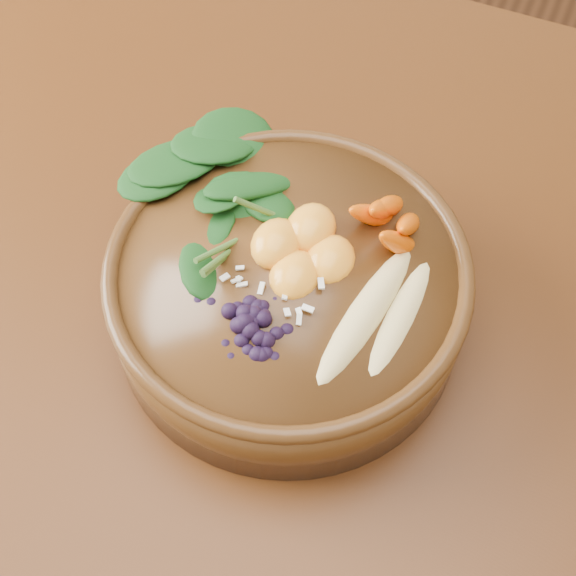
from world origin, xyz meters
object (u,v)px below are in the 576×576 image
mandarin_cluster (303,241)px  blueberry_pile (245,310)px  kale_heap (284,175)px  carrot_cluster (402,199)px  banana_halves (385,305)px  dining_table (253,279)px  stoneware_bowl (288,294)px

mandarin_cluster → blueberry_pile: 0.09m
mandarin_cluster → kale_heap: bearing=127.1°
carrot_cluster → banana_halves: 0.10m
carrot_cluster → mandarin_cluster: size_ratio=0.87×
carrot_cluster → blueberry_pile: carrot_cluster is taller
dining_table → banana_halves: (0.17, -0.10, 0.20)m
dining_table → mandarin_cluster: bearing=-36.7°
dining_table → banana_halves: banana_halves is taller
mandarin_cluster → blueberry_pile: (-0.02, -0.09, 0.00)m
carrot_cluster → banana_halves: carrot_cluster is taller
carrot_cluster → blueberry_pile: size_ratio=0.60×
stoneware_bowl → banana_halves: 0.11m
dining_table → banana_halves: bearing=-29.3°
stoneware_bowl → kale_heap: size_ratio=1.53×
banana_halves → kale_heap: bearing=156.5°
kale_heap → banana_halves: size_ratio=1.19×
kale_heap → mandarin_cluster: kale_heap is taller
carrot_cluster → blueberry_pile: bearing=-109.5°
kale_heap → blueberry_pile: kale_heap is taller
dining_table → stoneware_bowl: stoneware_bowl is taller
carrot_cluster → banana_halves: (0.02, -0.09, -0.03)m
stoneware_bowl → carrot_cluster: bearing=45.2°
stoneware_bowl → mandarin_cluster: bearing=72.5°
stoneware_bowl → banana_halves: banana_halves is taller
mandarin_cluster → blueberry_pile: size_ratio=0.69×
stoneware_bowl → carrot_cluster: size_ratio=3.62×
stoneware_bowl → mandarin_cluster: (0.01, 0.02, 0.06)m
dining_table → carrot_cluster: 0.27m
stoneware_bowl → blueberry_pile: blueberry_pile is taller
stoneware_bowl → carrot_cluster: 0.14m
dining_table → stoneware_bowl: 0.18m
stoneware_bowl → kale_heap: bearing=115.7°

